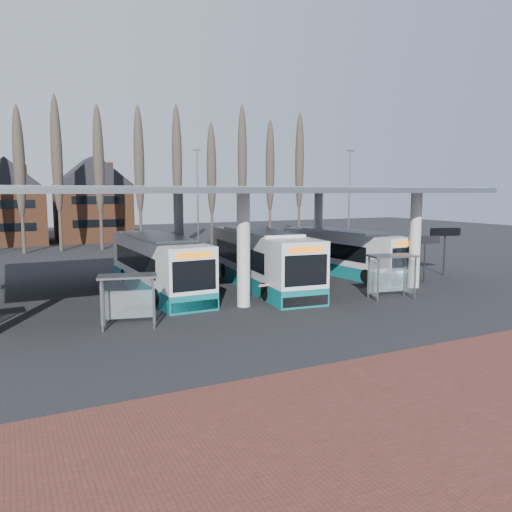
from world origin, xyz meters
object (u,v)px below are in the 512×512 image
bus_3 (342,253)px  bus_1 (157,265)px  bus_2 (260,260)px  shelter_1 (128,289)px  shelter_2 (391,267)px

bus_3 → bus_1: bearing=176.3°
bus_2 → shelter_1: 11.45m
bus_2 → shelter_1: bus_2 is taller
shelter_2 → bus_3: bearing=83.1°
bus_3 → shelter_1: size_ratio=4.26×
bus_2 → bus_3: bearing=18.3°
bus_3 → bus_2: bearing=-172.9°
shelter_2 → bus_1: bearing=156.0°
bus_2 → shelter_1: (-9.76, -5.99, 0.02)m
bus_3 → shelter_1: bearing=-161.4°
bus_1 → shelter_2: (11.35, -7.93, 0.21)m
bus_2 → shelter_2: size_ratio=4.54×
bus_1 → shelter_1: (-3.37, -7.31, 0.11)m
shelter_1 → shelter_2: 14.74m
bus_3 → shelter_1: 18.99m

